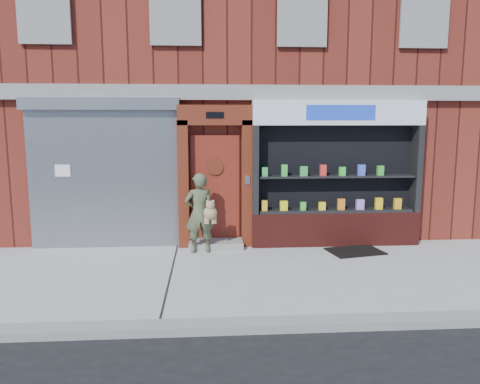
{
  "coord_description": "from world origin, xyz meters",
  "views": [
    {
      "loc": [
        -0.89,
        -7.64,
        2.61
      ],
      "look_at": [
        -0.3,
        1.0,
        1.27
      ],
      "focal_mm": 35.0,
      "sensor_mm": 36.0,
      "label": 1
    }
  ],
  "objects": [
    {
      "name": "red_door_bay",
      "position": [
        -0.75,
        1.86,
        1.46
      ],
      "size": [
        1.52,
        0.58,
        2.9
      ],
      "color": "#5B1E0F",
      "rests_on": "ground"
    },
    {
      "name": "pharmacy_bay",
      "position": [
        1.75,
        1.81,
        1.37
      ],
      "size": [
        3.5,
        0.41,
        3.0
      ],
      "color": "#571914",
      "rests_on": "ground"
    },
    {
      "name": "building",
      "position": [
        -0.0,
        5.99,
        4.0
      ],
      "size": [
        12.0,
        8.16,
        8.0
      ],
      "color": "maroon",
      "rests_on": "ground"
    },
    {
      "name": "woman",
      "position": [
        -1.06,
        1.39,
        0.8
      ],
      "size": [
        0.66,
        0.52,
        1.59
      ],
      "color": "#4B5437",
      "rests_on": "ground"
    },
    {
      "name": "doormat",
      "position": [
        2.02,
        1.21,
        0.01
      ],
      "size": [
        1.17,
        0.93,
        0.03
      ],
      "primitive_type": "cube",
      "rotation": [
        0.0,
        0.0,
        0.21
      ],
      "color": "black",
      "rests_on": "ground"
    },
    {
      "name": "curb",
      "position": [
        0.0,
        -2.15,
        0.06
      ],
      "size": [
        60.0,
        0.3,
        0.12
      ],
      "primitive_type": "cube",
      "color": "gray",
      "rests_on": "ground"
    },
    {
      "name": "shutter_bay",
      "position": [
        -3.0,
        1.93,
        1.72
      ],
      "size": [
        3.1,
        0.3,
        3.04
      ],
      "color": "gray",
      "rests_on": "ground"
    },
    {
      "name": "ground",
      "position": [
        0.0,
        0.0,
        0.0
      ],
      "size": [
        80.0,
        80.0,
        0.0
      ],
      "primitive_type": "plane",
      "color": "#9E9E99",
      "rests_on": "ground"
    }
  ]
}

